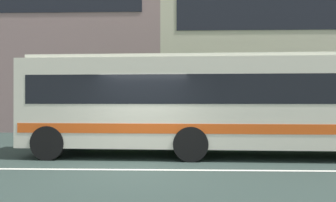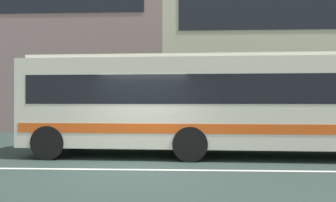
{
  "view_description": "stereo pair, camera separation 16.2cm",
  "coord_description": "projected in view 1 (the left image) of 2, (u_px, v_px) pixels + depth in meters",
  "views": [
    {
      "loc": [
        1.08,
        -8.84,
        1.72
      ],
      "look_at": [
        0.7,
        2.46,
        1.73
      ],
      "focal_mm": 37.9,
      "sensor_mm": 36.0,
      "label": 1
    },
    {
      "loc": [
        1.25,
        -8.83,
        1.72
      ],
      "look_at": [
        0.7,
        2.46,
        1.73
      ],
      "focal_mm": 37.9,
      "sensor_mm": 36.0,
      "label": 2
    }
  ],
  "objects": [
    {
      "name": "ground_plane",
      "position": [
        137.0,
        170.0,
        8.87
      ],
      "size": [
        160.0,
        160.0,
        0.0
      ],
      "primitive_type": "plane",
      "color": "#2A3934"
    },
    {
      "name": "lane_centre_line",
      "position": [
        137.0,
        170.0,
        8.87
      ],
      "size": [
        60.0,
        0.16,
        0.01
      ],
      "primitive_type": "cube",
      "color": "silver",
      "rests_on": "ground_plane"
    },
    {
      "name": "hedge_row_far",
      "position": [
        187.0,
        129.0,
        14.96
      ],
      "size": [
        12.17,
        1.1,
        1.08
      ],
      "primitive_type": "cube",
      "color": "#27601F",
      "rests_on": "ground_plane"
    },
    {
      "name": "apartment_block_right",
      "position": [
        323.0,
        43.0,
        24.66
      ],
      "size": [
        22.05,
        11.82,
        11.54
      ],
      "color": "#C0BA9C",
      "rests_on": "ground_plane"
    },
    {
      "name": "transit_bus",
      "position": [
        214.0,
        101.0,
        11.2
      ],
      "size": [
        11.9,
        3.02,
        3.11
      ],
      "color": "beige",
      "rests_on": "ground_plane"
    }
  ]
}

